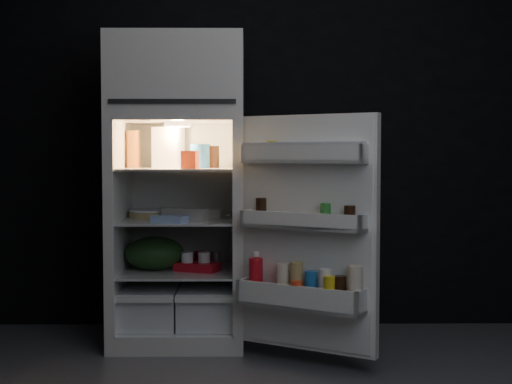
{
  "coord_description": "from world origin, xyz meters",
  "views": [
    {
      "loc": [
        -0.17,
        -2.89,
        1.11
      ],
      "look_at": [
        -0.13,
        1.0,
        0.9
      ],
      "focal_mm": 50.0,
      "sensor_mm": 36.0,
      "label": 1
    }
  ],
  "objects_px": {
    "milk_jug": "(168,148)",
    "egg_carton": "(185,215)",
    "refrigerator": "(179,180)",
    "fridge_door": "(307,238)",
    "yogurt_tray": "(197,267)"
  },
  "relations": [
    {
      "from": "milk_jug",
      "to": "egg_carton",
      "type": "xyz_separation_m",
      "value": [
        0.11,
        -0.17,
        -0.38
      ]
    },
    {
      "from": "refrigerator",
      "to": "egg_carton",
      "type": "bearing_deg",
      "value": -72.39
    },
    {
      "from": "fridge_door",
      "to": "milk_jug",
      "type": "bearing_deg",
      "value": 142.35
    },
    {
      "from": "refrigerator",
      "to": "fridge_door",
      "type": "distance_m",
      "value": 0.95
    },
    {
      "from": "refrigerator",
      "to": "milk_jug",
      "type": "relative_size",
      "value": 7.42
    },
    {
      "from": "refrigerator",
      "to": "milk_jug",
      "type": "distance_m",
      "value": 0.2
    },
    {
      "from": "refrigerator",
      "to": "yogurt_tray",
      "type": "xyz_separation_m",
      "value": [
        0.11,
        -0.09,
        -0.5
      ]
    },
    {
      "from": "fridge_door",
      "to": "yogurt_tray",
      "type": "bearing_deg",
      "value": 141.02
    },
    {
      "from": "refrigerator",
      "to": "yogurt_tray",
      "type": "bearing_deg",
      "value": -38.01
    },
    {
      "from": "egg_carton",
      "to": "yogurt_tray",
      "type": "distance_m",
      "value": 0.32
    },
    {
      "from": "milk_jug",
      "to": "egg_carton",
      "type": "distance_m",
      "value": 0.44
    },
    {
      "from": "fridge_door",
      "to": "milk_jug",
      "type": "relative_size",
      "value": 5.08
    },
    {
      "from": "refrigerator",
      "to": "fridge_door",
      "type": "bearing_deg",
      "value": -38.83
    },
    {
      "from": "fridge_door",
      "to": "yogurt_tray",
      "type": "xyz_separation_m",
      "value": [
        -0.6,
        0.48,
        -0.23
      ]
    },
    {
      "from": "milk_jug",
      "to": "yogurt_tray",
      "type": "distance_m",
      "value": 0.73
    }
  ]
}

